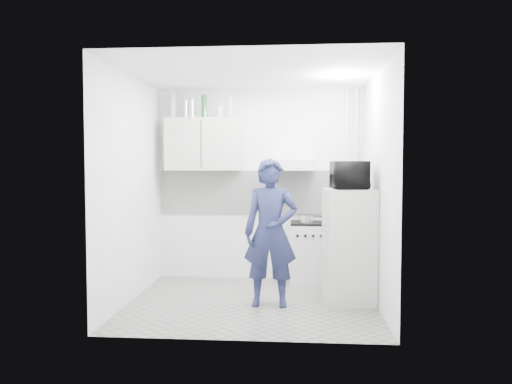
{
  "coord_description": "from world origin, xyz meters",
  "views": [
    {
      "loc": [
        0.48,
        -5.6,
        1.56
      ],
      "look_at": [
        0.02,
        0.3,
        1.25
      ],
      "focal_mm": 35.0,
      "sensor_mm": 36.0,
      "label": 1
    }
  ],
  "objects": [
    {
      "name": "wall_back",
      "position": [
        0.0,
        1.25,
        1.3
      ],
      "size": [
        2.8,
        0.0,
        2.8
      ],
      "primitive_type": "plane",
      "rotation": [
        1.57,
        0.0,
        0.0
      ],
      "color": "white",
      "rests_on": "floor"
    },
    {
      "name": "saucepan",
      "position": [
        0.64,
        0.96,
        0.86
      ],
      "size": [
        0.17,
        0.17,
        0.09
      ],
      "primitive_type": "cylinder",
      "color": "silver",
      "rests_on": "stove_top"
    },
    {
      "name": "bottle_c",
      "position": [
        -0.9,
        1.07,
        2.33
      ],
      "size": [
        0.06,
        0.06,
        0.26
      ],
      "primitive_type": "cylinder",
      "color": "silver",
      "rests_on": "upper_cabinet"
    },
    {
      "name": "backsplash",
      "position": [
        0.0,
        1.24,
        1.2
      ],
      "size": [
        2.74,
        0.03,
        0.6
      ],
      "primitive_type": "cube",
      "color": "white",
      "rests_on": "wall_back"
    },
    {
      "name": "wall_left",
      "position": [
        -1.4,
        0.0,
        1.3
      ],
      "size": [
        0.0,
        2.6,
        2.6
      ],
      "primitive_type": "plane",
      "rotation": [
        1.57,
        0.0,
        1.57
      ],
      "color": "white",
      "rests_on": "floor"
    },
    {
      "name": "microwave",
      "position": [
        1.1,
        0.1,
        1.46
      ],
      "size": [
        0.59,
        0.42,
        0.31
      ],
      "primitive_type": "imported",
      "rotation": [
        0.0,
        0.0,
        1.63
      ],
      "color": "black",
      "rests_on": "fridge"
    },
    {
      "name": "bottle_b",
      "position": [
        -0.99,
        1.07,
        2.32
      ],
      "size": [
        0.06,
        0.06,
        0.24
      ],
      "primitive_type": "cylinder",
      "color": "silver",
      "rests_on": "upper_cabinet"
    },
    {
      "name": "stove",
      "position": [
        0.67,
        1.0,
        0.39
      ],
      "size": [
        0.49,
        0.49,
        0.79
      ],
      "primitive_type": "cube",
      "color": "silver",
      "rests_on": "floor"
    },
    {
      "name": "upper_cabinet",
      "position": [
        -0.75,
        1.07,
        1.85
      ],
      "size": [
        1.0,
        0.35,
        0.7
      ],
      "primitive_type": "cube",
      "color": "silver",
      "rests_on": "wall_back"
    },
    {
      "name": "range_hood",
      "position": [
        0.45,
        1.0,
        1.57
      ],
      "size": [
        0.6,
        0.5,
        0.14
      ],
      "primitive_type": "cube",
      "color": "silver",
      "rests_on": "wall_back"
    },
    {
      "name": "ceiling_spot_fixture",
      "position": [
        1.0,
        0.2,
        2.57
      ],
      "size": [
        0.1,
        0.1,
        0.02
      ],
      "primitive_type": "cylinder",
      "color": "white",
      "rests_on": "ceiling"
    },
    {
      "name": "wall_right",
      "position": [
        1.4,
        0.0,
        1.3
      ],
      "size": [
        0.0,
        2.6,
        2.6
      ],
      "primitive_type": "plane",
      "rotation": [
        1.57,
        0.0,
        -1.57
      ],
      "color": "white",
      "rests_on": "floor"
    },
    {
      "name": "fridge",
      "position": [
        1.1,
        0.1,
        0.65
      ],
      "size": [
        0.59,
        0.59,
        1.3
      ],
      "primitive_type": "cube",
      "rotation": [
        0.0,
        0.0,
        0.1
      ],
      "color": "silver",
      "rests_on": "floor"
    },
    {
      "name": "floor",
      "position": [
        0.0,
        0.0,
        0.0
      ],
      "size": [
        2.8,
        2.8,
        0.0
      ],
      "primitive_type": "plane",
      "color": "gray",
      "rests_on": "ground"
    },
    {
      "name": "ceiling",
      "position": [
        0.0,
        0.0,
        2.6
      ],
      "size": [
        2.8,
        2.8,
        0.0
      ],
      "primitive_type": "plane",
      "color": "white",
      "rests_on": "wall_back"
    },
    {
      "name": "stove_top",
      "position": [
        0.67,
        1.0,
        0.8
      ],
      "size": [
        0.47,
        0.47,
        0.03
      ],
      "primitive_type": "cube",
      "color": "black",
      "rests_on": "stove"
    },
    {
      "name": "bottle_e",
      "position": [
        -0.39,
        1.07,
        2.34
      ],
      "size": [
        0.07,
        0.07,
        0.28
      ],
      "primitive_type": "cylinder",
      "color": "#B2B7BC",
      "rests_on": "upper_cabinet"
    },
    {
      "name": "bottle_d",
      "position": [
        -0.74,
        1.07,
        2.36
      ],
      "size": [
        0.07,
        0.07,
        0.31
      ],
      "primitive_type": "cylinder",
      "color": "#144C1E",
      "rests_on": "upper_cabinet"
    },
    {
      "name": "person",
      "position": [
        0.22,
        -0.1,
        0.82
      ],
      "size": [
        0.61,
        0.41,
        1.64
      ],
      "primitive_type": "imported",
      "rotation": [
        0.0,
        0.0,
        -0.03
      ],
      "color": "#1F2447",
      "rests_on": "floor"
    },
    {
      "name": "pipe_b",
      "position": [
        1.18,
        1.17,
        1.3
      ],
      "size": [
        0.04,
        0.04,
        2.6
      ],
      "primitive_type": "cylinder",
      "color": "silver",
      "rests_on": "floor"
    },
    {
      "name": "pipe_a",
      "position": [
        1.3,
        1.17,
        1.3
      ],
      "size": [
        0.05,
        0.05,
        2.6
      ],
      "primitive_type": "cylinder",
      "color": "silver",
      "rests_on": "floor"
    },
    {
      "name": "bottle_a",
      "position": [
        -1.17,
        1.07,
        2.37
      ],
      "size": [
        0.08,
        0.08,
        0.34
      ],
      "primitive_type": "cylinder",
      "color": "#B2B7BC",
      "rests_on": "upper_cabinet"
    },
    {
      "name": "canister_b",
      "position": [
        -0.53,
        1.07,
        2.28
      ],
      "size": [
        0.08,
        0.08,
        0.16
      ],
      "primitive_type": "cylinder",
      "color": "#B2B7BC",
      "rests_on": "upper_cabinet"
    }
  ]
}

